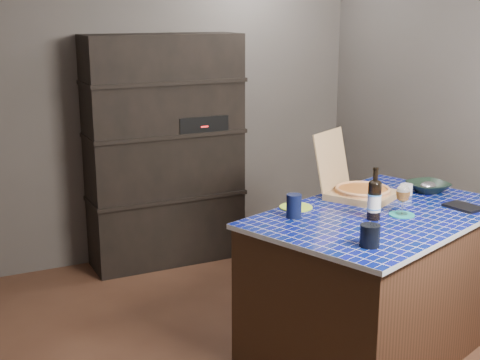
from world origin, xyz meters
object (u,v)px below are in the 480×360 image
kitchen_island (377,280)px  bowl (428,187)px  pizza_box (359,189)px  wine_glass (403,194)px  dvd_case (464,207)px  mead_bottle (374,199)px

kitchen_island → bowl: (0.54, 0.22, 0.45)m
pizza_box → wine_glass: pizza_box is taller
kitchen_island → bowl: bowl is taller
kitchen_island → wine_glass: size_ratio=10.03×
wine_glass → bowl: wine_glass is taller
wine_glass → dvd_case: wine_glass is taller
dvd_case → pizza_box: bearing=124.0°
pizza_box → dvd_case: 0.62m
dvd_case → wine_glass: bearing=164.5°
pizza_box → bowl: bearing=-38.4°
mead_bottle → dvd_case: mead_bottle is taller
kitchen_island → dvd_case: dvd_case is taller
pizza_box → wine_glass: size_ratio=3.17×
pizza_box → wine_glass: (0.00, -0.41, 0.07)m
dvd_case → bowl: bearing=72.3°
kitchen_island → wine_glass: (0.07, -0.10, 0.55)m
wine_glass → dvd_case: 0.44m
mead_bottle → wine_glass: 0.19m
kitchen_island → dvd_case: size_ratio=8.70×
mead_bottle → dvd_case: size_ratio=1.44×
kitchen_island → pizza_box: bearing=58.0°
kitchen_island → wine_glass: wine_glass is taller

